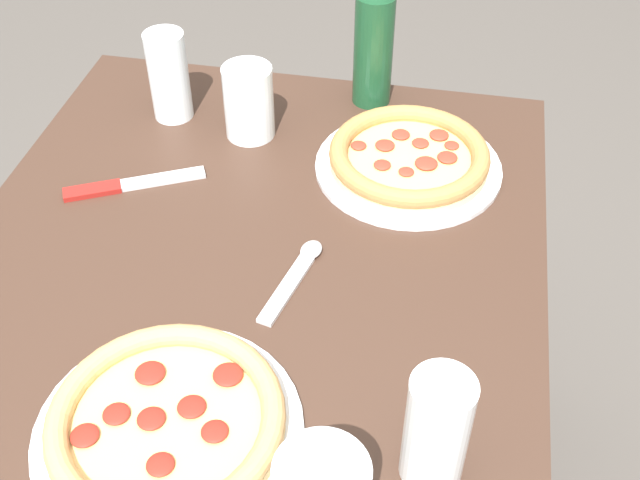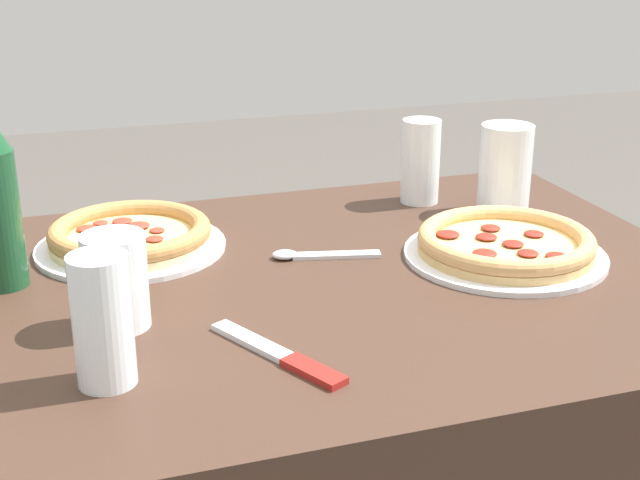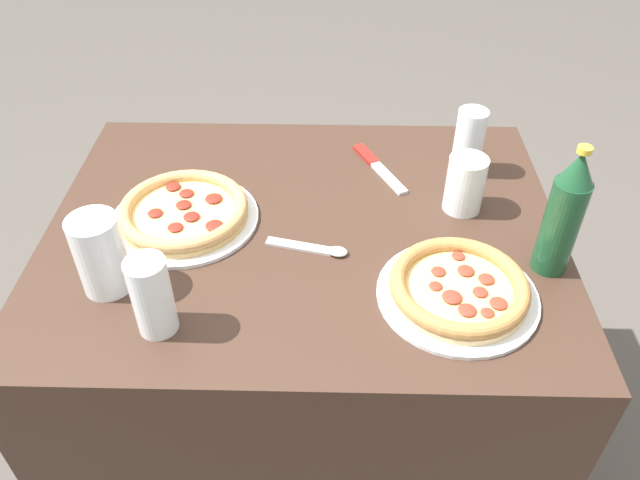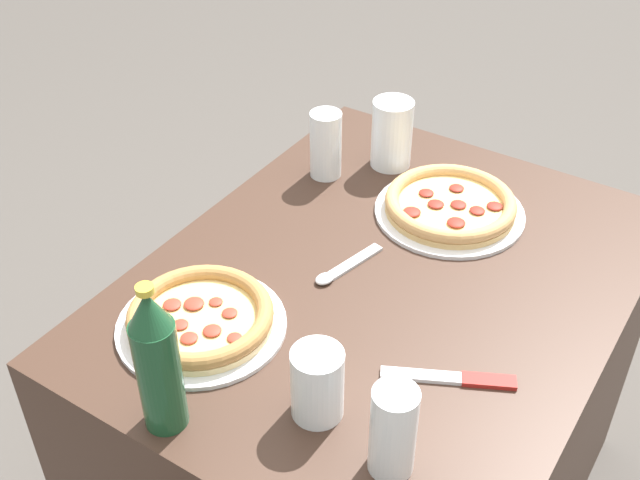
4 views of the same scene
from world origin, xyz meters
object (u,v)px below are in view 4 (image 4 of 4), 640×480
(glass_lemonade, at_px, (393,434))
(glass_mango_juice, at_px, (317,386))
(glass_cola, at_px, (326,148))
(glass_orange_juice, at_px, (392,137))
(beer_bottle, at_px, (157,361))
(knife, at_px, (455,378))
(pizza_salami, at_px, (450,206))
(pizza_pepperoni, at_px, (201,318))
(spoon, at_px, (341,269))

(glass_lemonade, bearing_deg, glass_mango_juice, -101.03)
(glass_cola, bearing_deg, glass_orange_juice, 139.26)
(beer_bottle, height_order, knife, beer_bottle)
(beer_bottle, bearing_deg, pizza_salami, 170.18)
(beer_bottle, bearing_deg, pizza_pepperoni, -155.00)
(pizza_salami, height_order, beer_bottle, beer_bottle)
(glass_cola, bearing_deg, knife, 51.37)
(glass_orange_juice, bearing_deg, spoon, 15.65)
(pizza_salami, height_order, glass_cola, glass_cola)
(glass_mango_juice, relative_size, spoon, 0.74)
(glass_cola, distance_m, glass_orange_juice, 0.14)
(beer_bottle, distance_m, spoon, 0.43)
(glass_cola, relative_size, glass_orange_juice, 0.97)
(pizza_salami, xyz_separation_m, knife, (0.38, 0.19, -0.02))
(glass_cola, xyz_separation_m, beer_bottle, (0.66, 0.16, 0.06))
(pizza_pepperoni, distance_m, glass_lemonade, 0.39)
(pizza_salami, xyz_separation_m, beer_bottle, (0.67, -0.12, 0.10))
(pizza_pepperoni, bearing_deg, glass_lemonade, 79.70)
(glass_lemonade, bearing_deg, beer_bottle, -71.16)
(pizza_salami, xyz_separation_m, spoon, (0.26, -0.08, -0.02))
(pizza_pepperoni, height_order, glass_orange_juice, glass_orange_juice)
(pizza_pepperoni, xyz_separation_m, beer_bottle, (0.17, 0.08, 0.10))
(glass_orange_juice, relative_size, beer_bottle, 0.58)
(beer_bottle, xyz_separation_m, knife, (-0.29, 0.31, -0.11))
(glass_mango_juice, xyz_separation_m, spoon, (-0.29, -0.14, -0.05))
(pizza_pepperoni, height_order, spoon, pizza_pepperoni)
(glass_cola, height_order, spoon, glass_cola)
(spoon, bearing_deg, pizza_salami, 162.09)
(pizza_salami, distance_m, glass_cola, 0.28)
(glass_lemonade, distance_m, knife, 0.20)
(pizza_pepperoni, relative_size, glass_orange_juice, 1.90)
(glass_cola, distance_m, spoon, 0.32)
(pizza_salami, relative_size, glass_mango_juice, 2.49)
(knife, bearing_deg, spoon, -114.38)
(spoon, bearing_deg, glass_mango_juice, 25.50)
(glass_lemonade, distance_m, beer_bottle, 0.32)
(glass_mango_juice, distance_m, spoon, 0.32)
(glass_orange_juice, xyz_separation_m, knife, (0.48, 0.38, -0.06))
(pizza_pepperoni, bearing_deg, glass_cola, -171.01)
(knife, height_order, spoon, spoon)
(pizza_pepperoni, distance_m, knife, 0.41)
(glass_cola, height_order, knife, glass_cola)
(pizza_salami, xyz_separation_m, glass_lemonade, (0.57, 0.19, 0.05))
(pizza_pepperoni, height_order, glass_mango_juice, glass_mango_juice)
(pizza_salami, xyz_separation_m, glass_orange_juice, (-0.10, -0.18, 0.04))
(pizza_salami, height_order, pizza_pepperoni, pizza_pepperoni)
(pizza_salami, distance_m, pizza_pepperoni, 0.54)
(pizza_salami, xyz_separation_m, glass_cola, (0.01, -0.28, 0.04))
(glass_lemonade, xyz_separation_m, knife, (-0.19, 0.01, -0.06))
(glass_lemonade, relative_size, glass_orange_juice, 0.99)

